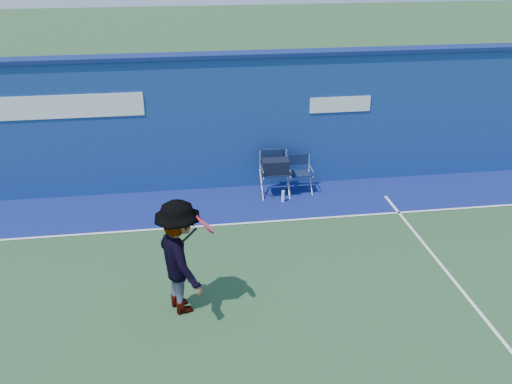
{
  "coord_description": "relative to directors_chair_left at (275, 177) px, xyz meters",
  "views": [
    {
      "loc": [
        0.05,
        -6.47,
        5.41
      ],
      "look_at": [
        1.34,
        2.6,
        1.0
      ],
      "focal_mm": 38.0,
      "sensor_mm": 36.0,
      "label": 1
    }
  ],
  "objects": [
    {
      "name": "stadium_wall",
      "position": [
        -2.03,
        0.73,
        1.12
      ],
      "size": [
        24.0,
        0.5,
        3.08
      ],
      "color": "navy",
      "rests_on": "ground"
    },
    {
      "name": "ground",
      "position": [
        -2.03,
        -4.47,
        -0.43
      ],
      "size": [
        80.0,
        80.0,
        0.0
      ],
      "primitive_type": "plane",
      "color": "#284B29",
      "rests_on": "ground"
    },
    {
      "name": "directors_chair_right",
      "position": [
        0.59,
        0.07,
        -0.16
      ],
      "size": [
        0.51,
        0.46,
        0.85
      ],
      "color": "silver",
      "rests_on": "ground"
    },
    {
      "name": "tennis_player",
      "position": [
        -2.14,
        -3.86,
        0.51
      ],
      "size": [
        1.12,
        1.39,
        1.88
      ],
      "color": "#EA4738",
      "rests_on": "ground"
    },
    {
      "name": "out_of_bounds_strip",
      "position": [
        -2.03,
        -0.37,
        -0.43
      ],
      "size": [
        24.0,
        1.8,
        0.01
      ],
      "primitive_type": "cube",
      "color": "navy",
      "rests_on": "ground"
    },
    {
      "name": "water_bottle",
      "position": [
        0.12,
        -0.38,
        -0.3
      ],
      "size": [
        0.07,
        0.07,
        0.26
      ],
      "primitive_type": "cylinder",
      "color": "white",
      "rests_on": "ground"
    },
    {
      "name": "court_lines",
      "position": [
        -2.03,
        -3.87,
        -0.42
      ],
      "size": [
        24.0,
        12.0,
        0.01
      ],
      "color": "white",
      "rests_on": "out_of_bounds_strip"
    },
    {
      "name": "directors_chair_left",
      "position": [
        0.0,
        0.0,
        0.0
      ],
      "size": [
        0.6,
        0.56,
        1.02
      ],
      "color": "silver",
      "rests_on": "ground"
    }
  ]
}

